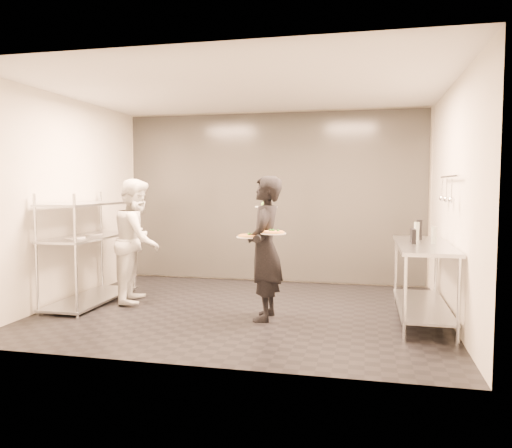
% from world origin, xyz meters
% --- Properties ---
extents(room_shell, '(5.00, 4.00, 2.80)m').
position_xyz_m(room_shell, '(0.00, 1.18, 1.40)').
color(room_shell, black).
rests_on(room_shell, ground).
extents(pass_rack, '(0.60, 1.60, 1.50)m').
position_xyz_m(pass_rack, '(-2.15, -0.00, 0.77)').
color(pass_rack, silver).
rests_on(pass_rack, ground).
extents(prep_counter, '(0.60, 1.80, 0.92)m').
position_xyz_m(prep_counter, '(2.18, 0.00, 0.63)').
color(prep_counter, silver).
rests_on(prep_counter, ground).
extents(utensil_rail, '(0.07, 1.20, 0.31)m').
position_xyz_m(utensil_rail, '(2.43, -0.00, 1.55)').
color(utensil_rail, silver).
rests_on(utensil_rail, room_shell).
extents(waiter, '(0.44, 0.64, 1.71)m').
position_xyz_m(waiter, '(0.35, -0.34, 0.85)').
color(waiter, black).
rests_on(waiter, ground).
extents(chef, '(0.81, 0.95, 1.68)m').
position_xyz_m(chef, '(-1.55, 0.21, 0.84)').
color(chef, white).
rests_on(chef, ground).
extents(pizza_plate_near, '(0.32, 0.32, 0.05)m').
position_xyz_m(pizza_plate_near, '(0.21, -0.49, 1.01)').
color(pizza_plate_near, white).
rests_on(pizza_plate_near, waiter).
extents(pizza_plate_far, '(0.29, 0.29, 0.05)m').
position_xyz_m(pizza_plate_far, '(0.49, -0.55, 1.06)').
color(pizza_plate_far, white).
rests_on(pizza_plate_far, waiter).
extents(salad_plate, '(0.28, 0.28, 0.07)m').
position_xyz_m(salad_plate, '(0.30, 0.00, 1.35)').
color(salad_plate, white).
rests_on(salad_plate, waiter).
extents(pos_monitor, '(0.05, 0.24, 0.17)m').
position_xyz_m(pos_monitor, '(2.06, -0.01, 1.00)').
color(pos_monitor, black).
rests_on(pos_monitor, prep_counter).
extents(bottle_green, '(0.06, 0.06, 0.23)m').
position_xyz_m(bottle_green, '(2.12, 0.27, 1.04)').
color(bottle_green, gray).
rests_on(bottle_green, prep_counter).
extents(bottle_clear, '(0.06, 0.06, 0.20)m').
position_xyz_m(bottle_clear, '(2.29, -0.01, 1.02)').
color(bottle_clear, gray).
rests_on(bottle_clear, prep_counter).
extents(bottle_dark, '(0.07, 0.07, 0.25)m').
position_xyz_m(bottle_dark, '(2.17, 0.40, 1.05)').
color(bottle_dark, black).
rests_on(bottle_dark, prep_counter).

